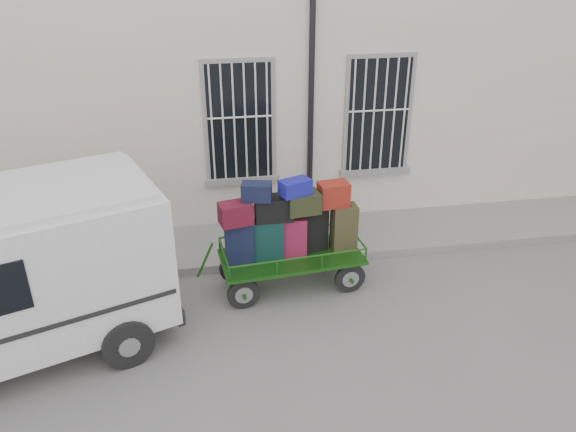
# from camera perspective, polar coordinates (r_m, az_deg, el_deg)

# --- Properties ---
(ground) EXTENTS (80.00, 80.00, 0.00)m
(ground) POSITION_cam_1_polar(r_m,az_deg,el_deg) (9.08, -0.06, -9.74)
(ground) COLOR slate
(ground) RESTS_ON ground
(building) EXTENTS (24.00, 5.15, 6.00)m
(building) POSITION_cam_1_polar(r_m,az_deg,el_deg) (12.99, -4.32, 15.95)
(building) COLOR beige
(building) RESTS_ON ground
(sidewalk) EXTENTS (24.00, 1.70, 0.15)m
(sidewalk) POSITION_cam_1_polar(r_m,az_deg,el_deg) (10.87, -2.02, -2.63)
(sidewalk) COLOR gray
(sidewalk) RESTS_ON ground
(luggage_cart) EXTENTS (2.79, 1.27, 1.98)m
(luggage_cart) POSITION_cam_1_polar(r_m,az_deg,el_deg) (9.16, 0.23, -1.61)
(luggage_cart) COLOR black
(luggage_cart) RESTS_ON ground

